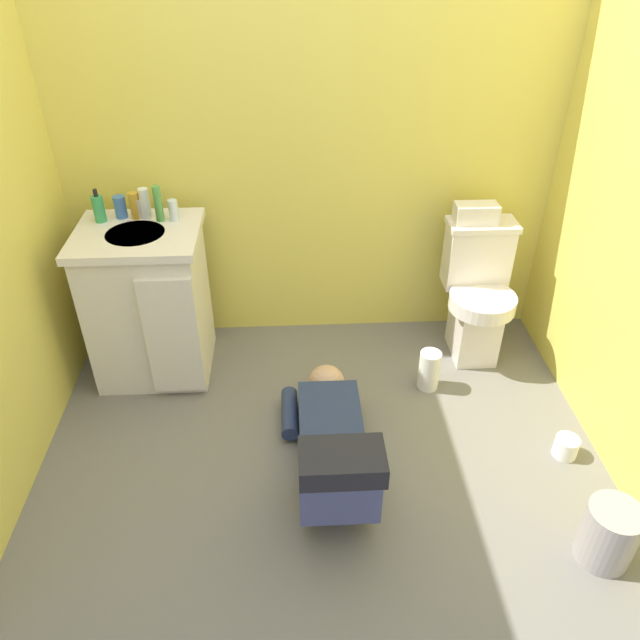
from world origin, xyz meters
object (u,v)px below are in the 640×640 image
(person_plumber, at_px, (332,446))
(bottle_blue, at_px, (120,207))
(faucet, at_px, (140,209))
(paper_towel_roll, at_px, (429,370))
(vanity_cabinet, at_px, (150,302))
(soap_dispenser, at_px, (99,208))
(toilet, at_px, (477,294))
(tissue_box, at_px, (476,213))
(bottle_clear, at_px, (173,210))
(trash_can, at_px, (609,534))
(bottle_white, at_px, (145,204))
(bottle_green, at_px, (158,204))
(toilet_paper_roll, at_px, (566,447))
(bottle_amber, at_px, (135,206))

(person_plumber, bearing_deg, bottle_blue, 135.15)
(faucet, xyz_separation_m, paper_towel_roll, (1.44, -0.39, -0.76))
(vanity_cabinet, relative_size, soap_dispenser, 4.94)
(toilet, xyz_separation_m, vanity_cabinet, (-1.73, -0.07, 0.05))
(tissue_box, distance_m, soap_dispenser, 1.88)
(faucet, relative_size, bottle_clear, 0.96)
(person_plumber, distance_m, bottle_clear, 1.38)
(tissue_box, xyz_separation_m, bottle_clear, (-1.52, -0.04, 0.07))
(bottle_blue, height_order, trash_can, bottle_blue)
(paper_towel_roll, bearing_deg, tissue_box, 58.12)
(soap_dispenser, bearing_deg, vanity_cabinet, -33.10)
(bottle_white, bearing_deg, bottle_clear, -11.96)
(bottle_green, distance_m, bottle_clear, 0.08)
(tissue_box, xyz_separation_m, toilet_paper_roll, (0.28, -0.92, -0.75))
(bottle_clear, bearing_deg, person_plumber, -52.42)
(faucet, distance_m, bottle_amber, 0.03)
(bottle_clear, bearing_deg, trash_can, -38.86)
(vanity_cabinet, height_order, paper_towel_roll, vanity_cabinet)
(tissue_box, xyz_separation_m, soap_dispenser, (-1.88, -0.04, 0.09))
(bottle_amber, bearing_deg, soap_dispenser, -170.78)
(toilet_paper_roll, bearing_deg, faucet, 155.38)
(bottle_blue, bearing_deg, vanity_cabinet, -58.77)
(faucet, relative_size, person_plumber, 0.09)
(bottle_amber, bearing_deg, faucet, -19.06)
(soap_dispenser, height_order, toilet_paper_roll, soap_dispenser)
(toilet, height_order, bottle_white, bottle_white)
(bottle_blue, xyz_separation_m, bottle_white, (0.13, -0.01, 0.02))
(faucet, height_order, bottle_green, bottle_green)
(person_plumber, xyz_separation_m, soap_dispenser, (-1.08, 0.94, 0.71))
(tissue_box, bearing_deg, bottle_clear, -178.48)
(bottle_amber, xyz_separation_m, bottle_green, (0.12, -0.04, 0.02))
(person_plumber, relative_size, bottle_clear, 10.25)
(trash_can, bearing_deg, bottle_blue, 144.21)
(paper_towel_roll, relative_size, toilet_paper_roll, 2.00)
(trash_can, relative_size, toilet_paper_roll, 2.42)
(person_plumber, bearing_deg, bottle_clear, 127.58)
(bottle_blue, bearing_deg, trash_can, -35.79)
(vanity_cabinet, bearing_deg, tissue_box, 5.50)
(tissue_box, bearing_deg, vanity_cabinet, -174.50)
(person_plumber, relative_size, bottle_white, 6.93)
(person_plumber, xyz_separation_m, bottle_white, (-0.86, 0.97, 0.72))
(bottle_white, distance_m, bottle_clear, 0.14)
(bottle_white, height_order, trash_can, bottle_white)
(person_plumber, relative_size, paper_towel_roll, 4.85)
(toilet_paper_roll, bearing_deg, toilet, 106.02)
(person_plumber, bearing_deg, faucet, 132.78)
(soap_dispenser, distance_m, bottle_white, 0.22)
(trash_can, bearing_deg, bottle_amber, 143.39)
(toilet, relative_size, bottle_white, 4.88)
(tissue_box, bearing_deg, person_plumber, -129.16)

